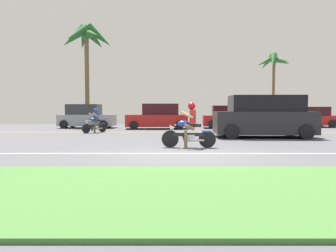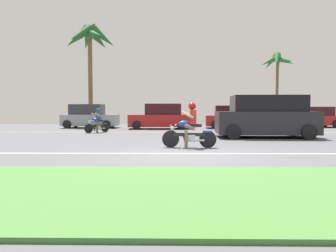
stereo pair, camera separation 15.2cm
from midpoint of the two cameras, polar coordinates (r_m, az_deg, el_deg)
ground at (r=12.04m, az=2.42°, el=-3.22°), size 56.00×30.00×0.04m
grass_median at (r=5.04m, az=5.64°, el=-11.51°), size 56.00×3.80×0.06m
lane_line_near at (r=9.26m, az=3.10°, el=-4.97°), size 50.40×0.12×0.01m
lane_line_far at (r=17.72m, az=1.69°, el=-1.12°), size 50.40×0.12×0.01m
motorcyclist at (r=10.64m, az=3.61°, el=-0.46°), size 1.83×0.60×1.53m
suv_nearby at (r=15.16m, az=16.82°, el=1.55°), size 4.65×2.39×1.92m
parked_car_0 at (r=22.59m, az=-14.54°, el=1.59°), size 3.84×2.01×1.63m
parked_car_1 at (r=20.88m, az=-1.97°, el=1.60°), size 4.12×2.06×1.65m
parked_car_2 at (r=22.03m, az=11.63°, el=1.49°), size 4.38×2.22×1.54m
parked_car_3 at (r=25.03m, az=23.99°, el=1.40°), size 3.90×1.98×1.47m
palm_tree_0 at (r=25.39m, az=-14.44°, el=14.78°), size 4.18×4.10×7.73m
palm_tree_1 at (r=26.05m, az=18.57°, el=10.53°), size 2.69×2.51×5.63m
motorcyclist_distant at (r=17.89m, az=-13.15°, el=0.66°), size 1.10×1.29×1.35m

